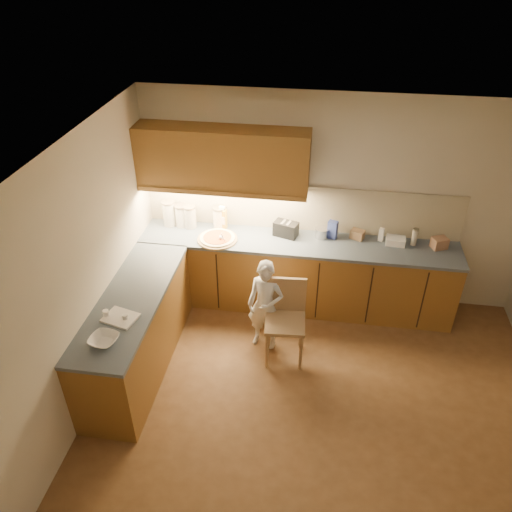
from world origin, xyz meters
name	(u,v)px	position (x,y,z in m)	size (l,w,h in m)	color
room	(332,276)	(0.00, 0.00, 1.68)	(4.54, 4.50, 2.62)	brown
l_counter	(246,291)	(-0.92, 1.25, 0.46)	(3.77, 2.62, 0.92)	brown
backsplash	(301,208)	(-0.38, 1.99, 1.21)	(3.75, 0.02, 0.58)	#BDB292
upper_cabinets	(222,159)	(-1.27, 1.82, 1.85)	(1.95, 0.36, 0.73)	brown
pizza_on_board	(218,238)	(-1.32, 1.59, 0.94)	(0.47, 0.47, 0.19)	tan
child	(265,306)	(-0.65, 0.91, 0.55)	(0.40, 0.27, 1.11)	white
wooden_chair	(286,314)	(-0.42, 0.81, 0.55)	(0.45, 0.45, 0.94)	tan
mixing_bowl	(104,340)	(-1.95, -0.26, 0.95)	(0.25, 0.25, 0.06)	white
canister_a	(169,213)	(-1.98, 1.85, 1.08)	(0.16, 0.16, 0.32)	silver
canister_b	(182,215)	(-1.82, 1.85, 1.06)	(0.16, 0.16, 0.28)	white
canister_c	(190,217)	(-1.71, 1.84, 1.07)	(0.15, 0.15, 0.29)	beige
canister_d	(220,217)	(-1.35, 1.89, 1.06)	(0.17, 0.17, 0.27)	white
oil_jug	(222,218)	(-1.31, 1.87, 1.06)	(0.11, 0.09, 0.30)	gold
toaster	(286,229)	(-0.53, 1.81, 1.01)	(0.31, 0.23, 0.18)	black
steel_pot	(322,233)	(-0.11, 1.83, 0.98)	(0.16, 0.16, 0.12)	silver
blue_box	(333,230)	(0.02, 1.85, 1.03)	(0.11, 0.08, 0.22)	#34459D
card_box_a	(357,234)	(0.31, 1.87, 0.97)	(0.15, 0.11, 0.11)	#977451
white_bottle	(381,235)	(0.59, 1.86, 1.00)	(0.05, 0.05, 0.16)	white
flat_pack	(396,241)	(0.75, 1.81, 0.96)	(0.22, 0.15, 0.09)	white
tall_jar	(415,237)	(0.96, 1.83, 1.03)	(0.07, 0.07, 0.21)	beige
card_box_b	(439,243)	(1.24, 1.80, 0.99)	(0.17, 0.13, 0.13)	tan
dough_cloth	(120,318)	(-1.93, 0.07, 0.93)	(0.30, 0.24, 0.02)	silver
spice_jar_a	(106,314)	(-2.07, 0.08, 0.96)	(0.06, 0.06, 0.07)	white
spice_jar_b	(125,318)	(-1.87, 0.05, 0.96)	(0.05, 0.05, 0.07)	white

